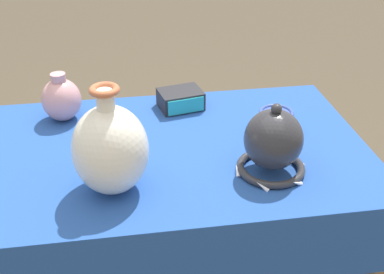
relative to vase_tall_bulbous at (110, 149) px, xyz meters
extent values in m
cylinder|color=brown|center=(-0.45, 0.50, -0.49)|extent=(0.04, 0.04, 0.65)
cylinder|color=brown|center=(0.72, 0.50, -0.49)|extent=(0.04, 0.04, 0.65)
cube|color=brown|center=(0.13, 0.19, -0.15)|extent=(1.27, 0.73, 0.03)
cube|color=#234C9E|center=(0.13, 0.19, -0.13)|extent=(1.29, 0.75, 0.01)
cube|color=#234C9E|center=(0.13, -0.19, -0.24)|extent=(1.29, 0.01, 0.23)
ellipsoid|color=white|center=(0.00, 0.00, 0.00)|extent=(0.20, 0.20, 0.24)
cylinder|color=white|center=(0.00, 0.00, 0.14)|extent=(0.05, 0.05, 0.05)
torus|color=#BC6642|center=(0.00, 0.00, 0.17)|extent=(0.07, 0.07, 0.02)
torus|color=#2D2D33|center=(0.44, 0.02, -0.11)|extent=(0.19, 0.19, 0.02)
ellipsoid|color=#2D2D33|center=(0.44, 0.02, -0.02)|extent=(0.16, 0.16, 0.17)
sphere|color=#2D2D33|center=(0.44, 0.02, 0.07)|extent=(0.03, 0.03, 0.03)
cone|color=white|center=(0.54, 0.02, -0.11)|extent=(0.01, 0.04, 0.03)
cone|color=white|center=(0.49, 0.10, -0.11)|extent=(0.04, 0.03, 0.03)
cone|color=white|center=(0.39, 0.10, -0.11)|extent=(0.04, 0.03, 0.03)
cone|color=white|center=(0.34, 0.02, -0.11)|extent=(0.01, 0.04, 0.03)
cone|color=white|center=(0.39, -0.07, -0.11)|extent=(0.04, 0.03, 0.03)
cone|color=white|center=(0.49, -0.07, -0.11)|extent=(0.04, 0.03, 0.03)
cube|color=#232328|center=(0.24, 0.45, -0.09)|extent=(0.17, 0.14, 0.06)
cube|color=teal|center=(0.25, 0.39, -0.09)|extent=(0.13, 0.03, 0.05)
ellipsoid|color=#D19399|center=(-0.16, 0.42, -0.05)|extent=(0.13, 0.13, 0.14)
cylinder|color=#D19399|center=(-0.16, 0.42, 0.03)|extent=(0.05, 0.05, 0.03)
cylinder|color=#3851A8|center=(0.52, 0.23, -0.09)|extent=(0.10, 0.10, 0.07)
torus|color=#3851A8|center=(0.52, 0.23, -0.06)|extent=(0.11, 0.11, 0.01)
camera|label=1|loc=(0.05, -1.06, 0.65)|focal=45.00mm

